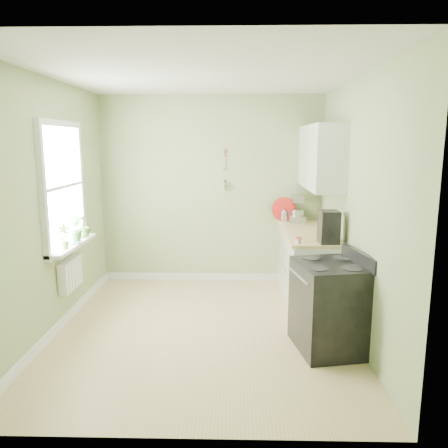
{
  "coord_description": "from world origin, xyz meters",
  "views": [
    {
      "loc": [
        0.33,
        -4.51,
        2.03
      ],
      "look_at": [
        0.21,
        0.55,
        1.09
      ],
      "focal_mm": 35.0,
      "sensor_mm": 36.0,
      "label": 1
    }
  ],
  "objects_px": {
    "stove": "(329,306)",
    "kettle": "(284,215)",
    "coffee_maker": "(329,228)",
    "stand_mixer": "(297,208)"
  },
  "relations": [
    {
      "from": "kettle",
      "to": "coffee_maker",
      "type": "distance_m",
      "value": 1.42
    },
    {
      "from": "stove",
      "to": "stand_mixer",
      "type": "height_order",
      "value": "stand_mixer"
    },
    {
      "from": "stove",
      "to": "coffee_maker",
      "type": "height_order",
      "value": "coffee_maker"
    },
    {
      "from": "stand_mixer",
      "to": "stove",
      "type": "bearing_deg",
      "value": -88.9
    },
    {
      "from": "stove",
      "to": "kettle",
      "type": "relative_size",
      "value": 5.6
    },
    {
      "from": "stand_mixer",
      "to": "kettle",
      "type": "height_order",
      "value": "stand_mixer"
    },
    {
      "from": "stand_mixer",
      "to": "coffee_maker",
      "type": "height_order",
      "value": "stand_mixer"
    },
    {
      "from": "kettle",
      "to": "coffee_maker",
      "type": "xyz_separation_m",
      "value": [
        0.35,
        -1.37,
        0.09
      ]
    },
    {
      "from": "stove",
      "to": "coffee_maker",
      "type": "xyz_separation_m",
      "value": [
        0.12,
        0.75,
        0.64
      ]
    },
    {
      "from": "stove",
      "to": "coffee_maker",
      "type": "bearing_deg",
      "value": 80.77
    }
  ]
}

